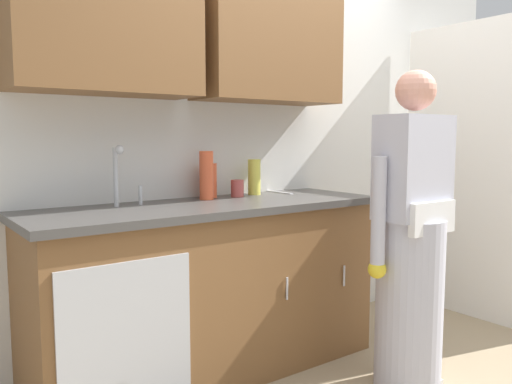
{
  "coord_description": "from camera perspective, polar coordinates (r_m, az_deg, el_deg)",
  "views": [
    {
      "loc": [
        -1.97,
        -1.66,
        1.29
      ],
      "look_at": [
        -0.35,
        0.55,
        1.0
      ],
      "focal_mm": 36.38,
      "sensor_mm": 36.0,
      "label": 1
    }
  ],
  "objects": [
    {
      "name": "kitchen_wall_with_uppers",
      "position": [
        3.24,
        -1.63,
        9.3
      ],
      "size": [
        4.8,
        0.44,
        2.7
      ],
      "color": "silver",
      "rests_on": "ground"
    },
    {
      "name": "sink",
      "position": [
        2.6,
        -13.14,
        -2.18
      ],
      "size": [
        0.5,
        0.36,
        0.35
      ],
      "color": "#B7BABF",
      "rests_on": "counter_cabinet"
    },
    {
      "name": "person_at_sink",
      "position": [
        2.77,
        16.64,
        -6.69
      ],
      "size": [
        0.55,
        0.34,
        1.62
      ],
      "color": "white",
      "rests_on": "ground"
    },
    {
      "name": "bottle_soap",
      "position": [
        3.17,
        -0.2,
        1.66
      ],
      "size": [
        0.08,
        0.08,
        0.22
      ],
      "primitive_type": "cylinder",
      "color": "#D8D14C",
      "rests_on": "countertop"
    },
    {
      "name": "knife_on_counter",
      "position": [
        3.3,
        2.55,
        -0.02
      ],
      "size": [
        0.03,
        0.24,
        0.01
      ],
      "primitive_type": "cube",
      "rotation": [
        0.0,
        0.0,
        4.75
      ],
      "color": "silver",
      "rests_on": "countertop"
    },
    {
      "name": "closet_door_panel",
      "position": [
        4.01,
        22.65,
        2.13
      ],
      "size": [
        0.04,
        1.1,
        2.1
      ],
      "primitive_type": "cube",
      "rotation": [
        0.0,
        0.0,
        1.57
      ],
      "color": "silver",
      "rests_on": "ground"
    },
    {
      "name": "cup_by_sink",
      "position": [
        3.06,
        -2.06,
        0.4
      ],
      "size": [
        0.08,
        0.08,
        0.1
      ],
      "primitive_type": "cylinder",
      "color": "#B24C47",
      "rests_on": "countertop"
    },
    {
      "name": "countertop",
      "position": [
        2.79,
        -5.13,
        -1.63
      ],
      "size": [
        1.96,
        0.66,
        0.04
      ],
      "primitive_type": "cube",
      "color": "#474442",
      "rests_on": "counter_cabinet"
    },
    {
      "name": "counter_cabinet",
      "position": [
        2.88,
        -5.08,
        -10.94
      ],
      "size": [
        1.9,
        0.62,
        0.9
      ],
      "color": "brown",
      "rests_on": "ground"
    },
    {
      "name": "bottle_water_tall",
      "position": [
        3.03,
        -5.08,
        1.28
      ],
      "size": [
        0.08,
        0.08,
        0.2
      ],
      "primitive_type": "cylinder",
      "color": "#E05933",
      "rests_on": "countertop"
    },
    {
      "name": "bottle_dish_liquid",
      "position": [
        2.93,
        -5.48,
        1.83
      ],
      "size": [
        0.08,
        0.08,
        0.27
      ],
      "primitive_type": "cylinder",
      "color": "#E05933",
      "rests_on": "countertop"
    }
  ]
}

